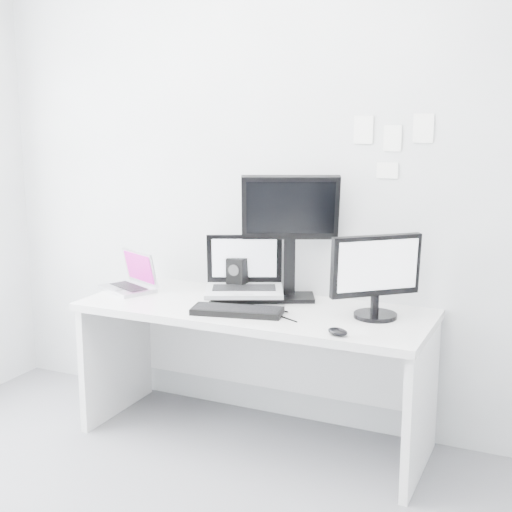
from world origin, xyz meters
name	(u,v)px	position (x,y,z in m)	size (l,w,h in m)	color
back_wall	(281,180)	(0.00, 1.60, 1.35)	(3.60, 3.60, 0.00)	silver
desk	(254,374)	(0.00, 1.25, 0.36)	(1.80, 0.70, 0.73)	silver
macbook	(126,270)	(-0.79, 1.26, 0.85)	(0.31, 0.23, 0.23)	#A9A9AE
speaker	(238,275)	(-0.20, 1.47, 0.83)	(0.10, 0.10, 0.20)	black
dell_laptop	(244,268)	(-0.11, 1.36, 0.90)	(0.41, 0.32, 0.34)	silver
rear_monitor	(290,236)	(0.11, 1.46, 1.07)	(0.50, 0.18, 0.68)	black
samsung_monitor	(377,275)	(0.62, 1.32, 0.94)	(0.46, 0.21, 0.42)	black
keyboard	(237,311)	(-0.02, 1.09, 0.74)	(0.45, 0.16, 0.03)	black
mouse	(338,332)	(0.54, 0.97, 0.75)	(0.10, 0.07, 0.03)	black
wall_note_0	(363,130)	(0.45, 1.59, 1.62)	(0.10, 0.00, 0.14)	white
wall_note_1	(392,138)	(0.60, 1.59, 1.58)	(0.09, 0.00, 0.13)	white
wall_note_2	(423,128)	(0.75, 1.59, 1.63)	(0.10, 0.00, 0.14)	white
wall_note_3	(387,170)	(0.58, 1.59, 1.42)	(0.11, 0.00, 0.08)	white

